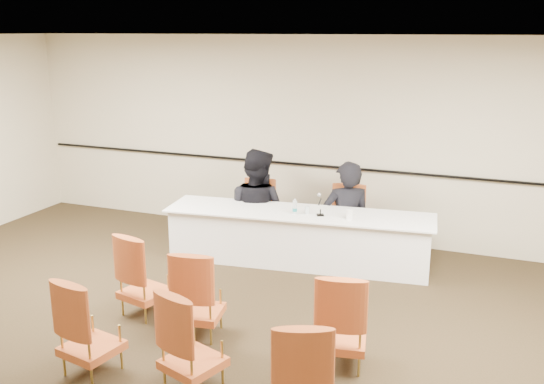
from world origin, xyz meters
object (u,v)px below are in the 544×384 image
at_px(water_bottle, 295,206).
at_px(aud_chair_front_mid, 198,293).
at_px(panelist_main, 346,227).
at_px(aud_chair_back_mid, 192,339).
at_px(panelist_second, 257,215).
at_px(aud_chair_front_left, 144,274).
at_px(aud_chair_front_right, 342,319).
at_px(microphone, 320,206).
at_px(coffee_cup, 350,215).
at_px(panelist_second_chair, 257,214).
at_px(aud_chair_back_right, 301,372).
at_px(panel_table, 298,237).
at_px(panelist_main_chair, 346,221).
at_px(aud_chair_back_left, 90,325).
at_px(drinking_glass, 307,210).

bearing_deg(water_bottle, aud_chair_front_mid, -97.02).
xyz_separation_m(panelist_main, aud_chair_back_mid, (-0.38, -3.77, 0.09)).
height_order(water_bottle, aud_chair_front_mid, aud_chair_front_mid).
relative_size(panelist_second, aud_chair_front_left, 2.07).
xyz_separation_m(aud_chair_front_left, aud_chair_back_mid, (1.20, -1.09, 0.00)).
bearing_deg(aud_chair_front_right, microphone, 100.73).
relative_size(water_bottle, coffee_cup, 1.54).
xyz_separation_m(panelist_second_chair, aud_chair_back_right, (1.97, -3.75, 0.00)).
height_order(water_bottle, aud_chair_front_left, aud_chair_front_left).
relative_size(panel_table, panelist_main, 1.89).
xyz_separation_m(panelist_second, aud_chair_back_right, (1.97, -3.75, 0.02)).
relative_size(panelist_main, microphone, 6.87).
xyz_separation_m(aud_chair_front_right, aud_chair_back_right, (-0.06, -0.99, 0.00)).
bearing_deg(aud_chair_back_mid, panel_table, 110.77).
bearing_deg(aud_chair_front_mid, aud_chair_front_left, 154.74).
xyz_separation_m(panelist_main_chair, aud_chair_back_left, (-1.37, -3.88, 0.00)).
bearing_deg(panelist_main_chair, coffee_cup, -79.52).
height_order(drinking_glass, aud_chair_front_left, aud_chair_front_left).
bearing_deg(aud_chair_back_left, microphone, 80.43).
relative_size(panelist_main_chair, panelist_second_chair, 1.00).
height_order(panel_table, panelist_second_chair, panelist_second_chair).
bearing_deg(aud_chair_back_right, drinking_glass, 86.46).
xyz_separation_m(drinking_glass, aud_chair_back_left, (-0.99, -3.25, -0.29)).
bearing_deg(drinking_glass, aud_chair_back_right, -72.43).
xyz_separation_m(microphone, drinking_glass, (-0.19, 0.03, -0.09)).
bearing_deg(microphone, aud_chair_front_mid, -130.38).
xyz_separation_m(microphone, aud_chair_back_mid, (-0.20, -3.11, -0.38)).
relative_size(panelist_second, aud_chair_back_right, 2.07).
xyz_separation_m(microphone, coffee_cup, (0.40, -0.03, -0.07)).
xyz_separation_m(panelist_second, aud_chair_back_left, (-0.07, -3.73, 0.02)).
xyz_separation_m(panelist_main, aud_chair_front_mid, (-0.79, -2.89, 0.09)).
distance_m(drinking_glass, aud_chair_front_right, 2.55).
xyz_separation_m(panelist_main, coffee_cup, (0.21, -0.69, 0.40)).
bearing_deg(panelist_main_chair, aud_chair_front_left, -127.21).
xyz_separation_m(panelist_main, water_bottle, (-0.52, -0.70, 0.44)).
bearing_deg(aud_chair_front_mid, aud_chair_back_left, -130.17).
bearing_deg(panelist_second, panel_table, 160.56).
bearing_deg(drinking_glass, panelist_second_chair, 152.95).
xyz_separation_m(panelist_main_chair, panelist_second_chair, (-1.30, -0.15, 0.00)).
relative_size(panelist_main, coffee_cup, 14.23).
relative_size(microphone, aud_chair_front_mid, 0.29).
distance_m(panelist_second_chair, water_bottle, 1.02).
xyz_separation_m(microphone, aud_chair_back_right, (0.85, -3.25, -0.38)).
height_order(panelist_second, drinking_glass, panelist_second).
height_order(panelist_main, aud_chair_front_left, panelist_main).
bearing_deg(panel_table, aud_chair_front_right, -68.82).
bearing_deg(aud_chair_back_left, aud_chair_back_right, 9.95).
bearing_deg(aud_chair_front_right, drinking_glass, 104.48).
distance_m(panel_table, aud_chair_front_mid, 2.31).
bearing_deg(panelist_main_chair, aud_chair_front_mid, -112.01).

